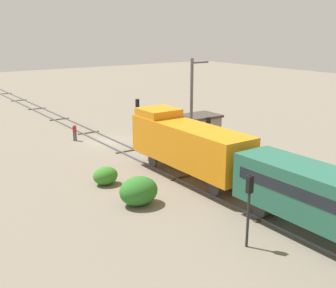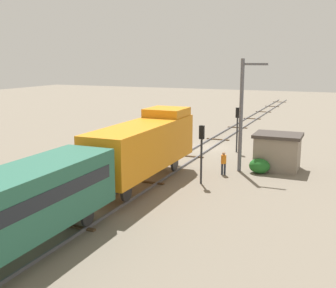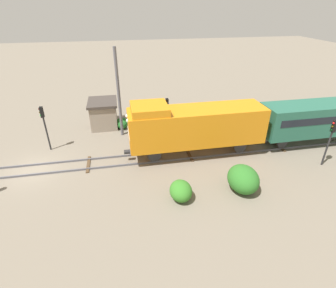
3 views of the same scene
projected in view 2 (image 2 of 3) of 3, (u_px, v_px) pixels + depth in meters
name	position (u px, v px, depth m)	size (l,w,h in m)	color
ground_plane	(205.00, 147.00, 40.05)	(151.62, 151.62, 0.00)	#756B5B
railway_track	(205.00, 147.00, 40.03)	(2.40, 101.08, 0.16)	#595960
locomotive	(145.00, 144.00, 27.77)	(2.90, 11.60, 4.60)	orange
traffic_signal_near	(237.00, 121.00, 37.59)	(0.32, 0.34, 4.03)	#262628
traffic_signal_mid	(202.00, 143.00, 27.95)	(0.32, 0.34, 3.97)	#262628
worker_near_track	(189.00, 132.00, 42.66)	(0.38, 0.38, 1.70)	#262B38
worker_by_signal	(224.00, 162.00, 30.42)	(0.38, 0.38, 1.70)	#262B38
catenary_mast	(242.00, 113.00, 30.78)	(1.94, 0.28, 8.32)	#595960
relay_hut	(277.00, 151.00, 32.00)	(3.50, 2.90, 2.74)	gray
bush_near	(259.00, 166.00, 30.94)	(1.52, 1.25, 1.11)	#226726
bush_mid	(95.00, 160.00, 32.46)	(1.81, 1.48, 1.32)	#357B26
bush_far	(61.00, 170.00, 28.39)	(2.54, 2.08, 1.85)	#2D6F26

